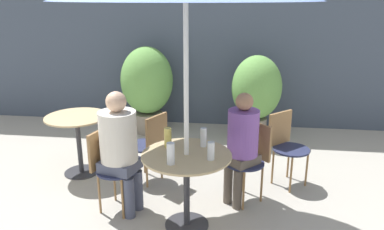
# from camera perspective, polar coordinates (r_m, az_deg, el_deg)

# --- Properties ---
(storefront_wall) EXTENTS (10.00, 0.06, 3.00)m
(storefront_wall) POSITION_cam_1_polar(r_m,az_deg,el_deg) (6.27, 2.01, 11.88)
(storefront_wall) COLOR #3D4756
(storefront_wall) RESTS_ON ground_plane
(cafe_table_near) EXTENTS (0.83, 0.83, 0.75)m
(cafe_table_near) POSITION_cam_1_polar(r_m,az_deg,el_deg) (3.50, -0.84, -8.43)
(cafe_table_near) COLOR #2D2D33
(cafe_table_near) RESTS_ON ground_plane
(cafe_table_far) EXTENTS (0.75, 0.75, 0.75)m
(cafe_table_far) POSITION_cam_1_polar(r_m,az_deg,el_deg) (4.77, -17.01, -2.29)
(cafe_table_far) COLOR #2D2D33
(cafe_table_far) RESTS_ON ground_plane
(bistro_chair_0) EXTENTS (0.48, 0.48, 0.85)m
(bistro_chair_0) POSITION_cam_1_polar(r_m,az_deg,el_deg) (4.06, 8.94, -5.92)
(bistro_chair_0) COLOR #232847
(bistro_chair_0) RESTS_ON ground_plane
(bistro_chair_1) EXTENTS (0.45, 0.44, 0.85)m
(bistro_chair_1) POSITION_cam_1_polar(r_m,az_deg,el_deg) (3.92, -12.54, -7.03)
(bistro_chair_1) COLOR #232847
(bistro_chair_1) RESTS_ON ground_plane
(bistro_chair_2) EXTENTS (0.48, 0.48, 0.85)m
(bistro_chair_2) POSITION_cam_1_polar(r_m,az_deg,el_deg) (4.49, 14.06, -3.89)
(bistro_chair_2) COLOR #232847
(bistro_chair_2) RESTS_ON ground_plane
(bistro_chair_3) EXTENTS (0.47, 0.46, 0.85)m
(bistro_chair_3) POSITION_cam_1_polar(r_m,az_deg,el_deg) (4.38, -6.35, -3.99)
(bistro_chair_3) COLOR #232847
(bistro_chair_3) RESTS_ON ground_plane
(seated_person_0) EXTENTS (0.41, 0.41, 1.21)m
(seated_person_0) POSITION_cam_1_polar(r_m,az_deg,el_deg) (3.88, 7.61, -3.71)
(seated_person_0) COLOR brown
(seated_person_0) RESTS_ON ground_plane
(seated_person_1) EXTENTS (0.42, 0.39, 1.27)m
(seated_person_1) POSITION_cam_1_polar(r_m,az_deg,el_deg) (3.75, -10.93, -4.30)
(seated_person_1) COLOR #42475B
(seated_person_1) RESTS_ON ground_plane
(beer_glass_0) EXTENTS (0.07, 0.07, 0.19)m
(beer_glass_0) POSITION_cam_1_polar(r_m,az_deg,el_deg) (3.56, -3.70, -3.45)
(beer_glass_0) COLOR #DBC65B
(beer_glass_0) RESTS_ON cafe_table_near
(beer_glass_1) EXTENTS (0.07, 0.07, 0.19)m
(beer_glass_1) POSITION_cam_1_polar(r_m,az_deg,el_deg) (3.21, -3.26, -5.89)
(beer_glass_1) COLOR silver
(beer_glass_1) RESTS_ON cafe_table_near
(beer_glass_2) EXTENTS (0.06, 0.06, 0.17)m
(beer_glass_2) POSITION_cam_1_polar(r_m,az_deg,el_deg) (3.30, 2.91, -5.48)
(beer_glass_2) COLOR silver
(beer_glass_2) RESTS_ON cafe_table_near
(beer_glass_3) EXTENTS (0.06, 0.06, 0.19)m
(beer_glass_3) POSITION_cam_1_polar(r_m,az_deg,el_deg) (3.57, 1.77, -3.41)
(beer_glass_3) COLOR silver
(beer_glass_3) RESTS_ON cafe_table_near
(potted_plant_0) EXTENTS (0.83, 0.83, 1.39)m
(potted_plant_0) POSITION_cam_1_polar(r_m,az_deg,el_deg) (6.04, -6.87, 4.65)
(potted_plant_0) COLOR slate
(potted_plant_0) RESTS_ON ground_plane
(potted_plant_1) EXTENTS (0.75, 0.75, 1.30)m
(potted_plant_1) POSITION_cam_1_polar(r_m,az_deg,el_deg) (5.74, 9.80, 3.70)
(potted_plant_1) COLOR slate
(potted_plant_1) RESTS_ON ground_plane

